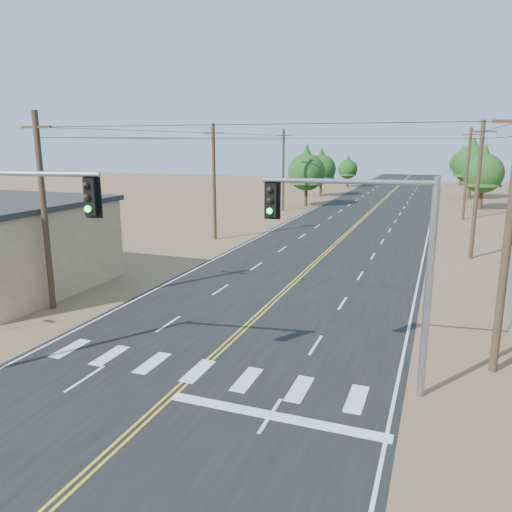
% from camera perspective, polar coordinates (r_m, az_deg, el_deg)
% --- Properties ---
extents(road, '(15.00, 200.00, 0.02)m').
position_cam_1_polar(road, '(39.39, 8.02, 0.38)').
color(road, black).
rests_on(road, ground).
extents(utility_pole_left_near, '(1.80, 0.30, 10.00)m').
position_cam_1_polar(utility_pole_left_near, '(27.28, -23.06, 4.77)').
color(utility_pole_left_near, '#4C3826').
rests_on(utility_pole_left_near, ground).
extents(utility_pole_left_mid, '(1.80, 0.30, 10.00)m').
position_cam_1_polar(utility_pole_left_mid, '(43.89, -4.81, 8.49)').
color(utility_pole_left_mid, '#4C3826').
rests_on(utility_pole_left_mid, ground).
extents(utility_pole_left_far, '(1.80, 0.30, 10.00)m').
position_cam_1_polar(utility_pole_left_far, '(62.53, 3.13, 9.86)').
color(utility_pole_left_far, '#4C3826').
rests_on(utility_pole_left_far, ground).
extents(utility_pole_right_near, '(1.80, 0.30, 10.00)m').
position_cam_1_polar(utility_pole_right_near, '(20.00, 26.82, 1.75)').
color(utility_pole_right_near, '#4C3826').
rests_on(utility_pole_right_near, ground).
extents(utility_pole_right_mid, '(1.80, 0.30, 10.00)m').
position_cam_1_polar(utility_pole_right_mid, '(39.78, 23.94, 6.97)').
color(utility_pole_right_mid, '#4C3826').
rests_on(utility_pole_right_mid, ground).
extents(utility_pole_right_far, '(1.80, 0.30, 10.00)m').
position_cam_1_polar(utility_pole_right_far, '(59.71, 22.97, 8.71)').
color(utility_pole_right_far, '#4C3826').
rests_on(utility_pole_right_far, ground).
extents(signal_mast_right, '(5.66, 1.01, 7.46)m').
position_cam_1_polar(signal_mast_right, '(16.88, 14.01, 0.55)').
color(signal_mast_right, gray).
rests_on(signal_mast_right, ground).
extents(tree_left_near, '(4.92, 4.92, 8.20)m').
position_cam_1_polar(tree_left_near, '(67.43, 5.80, 9.95)').
color(tree_left_near, '#3F2D1E').
rests_on(tree_left_near, ground).
extents(tree_left_mid, '(4.59, 4.59, 7.66)m').
position_cam_1_polar(tree_left_mid, '(80.12, 7.47, 10.14)').
color(tree_left_mid, '#3F2D1E').
rests_on(tree_left_mid, ground).
extents(tree_left_far, '(3.66, 3.66, 6.09)m').
position_cam_1_polar(tree_left_far, '(97.18, 10.45, 9.96)').
color(tree_left_far, '#3F2D1E').
rests_on(tree_left_far, ground).
extents(tree_right_near, '(4.96, 4.96, 8.27)m').
position_cam_1_polar(tree_right_near, '(69.81, 24.59, 8.99)').
color(tree_right_near, '#3F2D1E').
rests_on(tree_right_near, ground).
extents(tree_right_mid, '(5.58, 5.58, 9.30)m').
position_cam_1_polar(tree_right_mid, '(81.99, 23.48, 9.97)').
color(tree_right_mid, '#3F2D1E').
rests_on(tree_right_mid, ground).
extents(tree_right_far, '(4.63, 4.63, 7.72)m').
position_cam_1_polar(tree_right_far, '(107.46, 22.50, 10.01)').
color(tree_right_far, '#3F2D1E').
rests_on(tree_right_far, ground).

